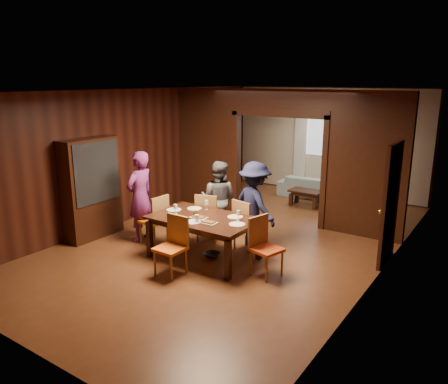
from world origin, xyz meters
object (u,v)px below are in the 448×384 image
Objects in this scene: chair_left at (154,219)px; hutch at (91,189)px; chair_far_r at (248,224)px; chair_near at (170,247)px; coffee_table at (306,198)px; chair_far_l at (209,217)px; chair_right at (267,248)px; person_navy at (255,205)px; dining_table at (204,238)px; person_purple at (140,197)px; person_grey at (218,199)px; sofa at (316,187)px.

hutch is at bearing -68.84° from chair_left.
chair_far_r is 1.00× the size of chair_near.
chair_far_l reaches higher than coffee_table.
chair_right is 1.55m from chair_near.
chair_near is (1.20, -0.90, 0.00)m from chair_left.
person_navy reaches higher than chair_far_r.
dining_table is 0.90m from chair_far_l.
chair_right is at bearing 5.37° from hutch.
person_purple is 1.15× the size of person_grey.
person_navy reaches higher than dining_table.
person_purple is at bearing 179.24° from dining_table.
dining_table is 1.90× the size of chair_near.
chair_far_l is at bearing 105.47° from chair_near.
chair_left is at bearing 91.41° from person_purple.
dining_table is 1.90× the size of chair_left.
person_navy is at bearing 25.14° from hutch.
dining_table is 0.92m from chair_far_r.
chair_right is at bearing 148.27° from chair_far_r.
chair_far_r is (0.44, 0.80, 0.10)m from dining_table.
chair_left reaches higher than dining_table.
person_navy is at bearing 161.46° from person_grey.
person_navy is at bearing 91.94° from sofa.
chair_far_l and chair_near have the same top height.
person_purple is 1.54m from person_grey.
chair_left is at bearing 71.64° from sofa.
coffee_table is (0.14, 4.09, -0.18)m from dining_table.
sofa is 2.02× the size of chair_near.
sofa is 5.11m from chair_left.
chair_near is at bearing 86.84° from chair_far_l.
hutch is (-2.05, -1.14, 0.52)m from chair_far_l.
chair_right is (1.13, -4.11, 0.28)m from coffee_table.
person_purple reaches higher than chair_right.
chair_right is 1.00× the size of chair_far_l.
person_grey is at bearing 79.41° from sofa.
person_grey is 1.21m from dining_table.
dining_table is at bearing 89.14° from person_navy.
person_grey is at bearing 102.86° from chair_near.
person_navy is 0.98m from chair_far_l.
chair_far_l and chair_far_r have the same top height.
person_navy reaches higher than chair_far_l.
hutch is at bearing 34.33° from chair_far_r.
chair_right is 1.16m from chair_far_r.
person_grey reaches higher than chair_far_r.
chair_far_r is 1.73m from chair_near.
person_navy is 3.25m from hutch.
sofa is 2.02× the size of chair_far_l.
person_navy is at bearing 115.01° from person_purple.
chair_near is at bearing 58.48° from person_purple.
person_grey is 0.87m from person_navy.
chair_left is 1.00× the size of chair_far_l.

